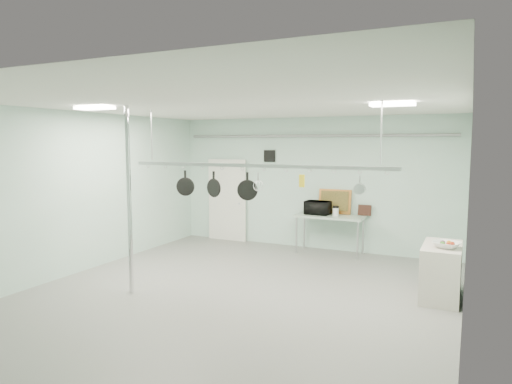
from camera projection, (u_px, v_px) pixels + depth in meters
The scene contains 25 objects.
floor at pixel (235, 296), 7.71m from camera, with size 8.00×8.00×0.00m, color gray.
ceiling at pixel (234, 105), 7.37m from camera, with size 7.00×8.00×0.02m, color silver.
back_wall at pixel (311, 183), 11.13m from camera, with size 7.00×0.02×3.20m, color silver.
right_wall at pixel (466, 217), 6.06m from camera, with size 0.02×8.00×3.20m, color silver.
door at pixel (228, 201), 12.12m from camera, with size 1.10×0.10×2.20m, color silver.
wall_vent at pixel (270, 156), 11.51m from camera, with size 0.30×0.04×0.30m, color black.
conduit_pipe at pixel (310, 136), 10.92m from camera, with size 0.07×0.07×6.60m, color gray.
chrome_pole at pixel (129, 201), 7.72m from camera, with size 0.08×0.08×3.20m, color silver.
prep_table at pixel (330, 218), 10.60m from camera, with size 1.60×0.70×0.91m.
side_cabinet at pixel (441, 271), 7.58m from camera, with size 0.60×1.20×0.90m, color beige.
pot_rack at pixel (253, 164), 7.66m from camera, with size 4.80×0.06×1.00m.
light_panel_left at pixel (95, 108), 7.59m from camera, with size 0.65×0.30×0.05m, color white.
light_panel_right at pixel (392, 104), 6.89m from camera, with size 0.65×0.30×0.05m, color white.
microwave at pixel (318, 208), 10.72m from camera, with size 0.57×0.38×0.31m, color black.
coffee_canister at pixel (336, 212), 10.52m from camera, with size 0.14×0.14×0.19m, color white.
painting_large at pixel (335, 201), 10.82m from camera, with size 0.78×0.05×0.58m, color #BD7232.
painting_small at pixel (365, 210), 10.54m from camera, with size 0.30×0.04×0.25m, color black.
fruit_bowl at pixel (447, 245), 7.32m from camera, with size 0.42×0.42×0.10m, color silver.
skillet_left at pixel (185, 183), 8.28m from camera, with size 0.33×0.06×0.45m, color black, non-canonical shape.
skillet_mid at pixel (214, 184), 8.02m from camera, with size 0.33×0.06×0.46m, color black, non-canonical shape.
skillet_right at pixel (247, 186), 7.74m from camera, with size 0.35×0.06×0.48m, color black, non-canonical shape.
whisk at pixel (258, 182), 7.65m from camera, with size 0.18×0.18×0.31m, color silver, non-canonical shape.
grater at pixel (302, 181), 7.31m from camera, with size 0.09×0.02×0.22m, color gold, non-canonical shape.
saucepan at pixel (360, 186), 6.92m from camera, with size 0.17×0.10×0.30m, color #A5A4A9, non-canonical shape.
fruit_cluster at pixel (447, 242), 7.31m from camera, with size 0.24×0.24×0.09m, color #99240E, non-canonical shape.
Camera 1 is at (3.52, -6.61, 2.58)m, focal length 32.00 mm.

